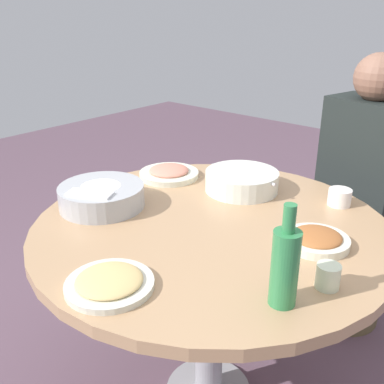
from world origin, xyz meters
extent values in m
cylinder|color=#99999E|center=(0.00, 0.00, 0.37)|extent=(0.10, 0.10, 0.68)
cylinder|color=tan|center=(0.00, 0.00, 0.72)|extent=(1.15, 1.15, 0.04)
cylinder|color=#B2B5BA|center=(-0.37, -0.15, 0.78)|extent=(0.29, 0.29, 0.08)
ellipsoid|color=white|center=(-0.37, -0.15, 0.78)|extent=(0.24, 0.24, 0.08)
cube|color=white|center=(-0.33, -0.22, 0.82)|extent=(0.16, 0.12, 0.01)
cylinder|color=silver|center=(-0.08, 0.29, 0.78)|extent=(0.27, 0.27, 0.07)
cylinder|color=#331208|center=(-0.08, 0.29, 0.77)|extent=(0.24, 0.24, 0.05)
cylinder|color=silver|center=(-0.08, 0.29, 0.81)|extent=(0.30, 0.04, 0.01)
cylinder|color=silver|center=(0.32, 0.09, 0.75)|extent=(0.19, 0.19, 0.03)
ellipsoid|color=#A96131|center=(0.32, 0.09, 0.77)|extent=(0.15, 0.15, 0.03)
cylinder|color=silver|center=(0.03, -0.44, 0.75)|extent=(0.22, 0.22, 0.02)
ellipsoid|color=#DCBA74|center=(0.03, -0.44, 0.76)|extent=(0.17, 0.17, 0.03)
cylinder|color=silver|center=(-0.39, 0.21, 0.75)|extent=(0.24, 0.24, 0.02)
ellipsoid|color=#DF8870|center=(-0.39, 0.21, 0.77)|extent=(0.16, 0.16, 0.03)
cylinder|color=#318249|center=(0.39, -0.22, 0.84)|extent=(0.07, 0.07, 0.19)
cylinder|color=#318249|center=(0.39, -0.22, 0.96)|extent=(0.03, 0.03, 0.07)
cylinder|color=beige|center=(0.44, -0.09, 0.77)|extent=(0.06, 0.06, 0.06)
cylinder|color=white|center=(0.25, 0.40, 0.77)|extent=(0.08, 0.08, 0.06)
cylinder|color=brown|center=(0.19, 0.80, 0.23)|extent=(0.33, 0.33, 0.46)
cube|color=#2D333D|center=(0.19, 0.80, 0.52)|extent=(0.39, 0.40, 0.12)
cube|color=black|center=(0.19, 0.80, 0.81)|extent=(0.38, 0.27, 0.46)
sphere|color=#835B48|center=(0.19, 0.80, 1.13)|extent=(0.19, 0.19, 0.19)
camera|label=1|loc=(0.79, -1.02, 1.39)|focal=41.71mm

